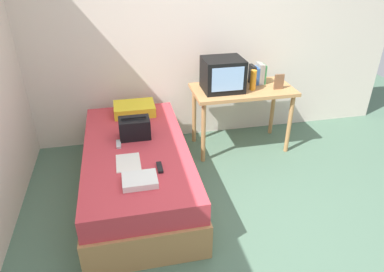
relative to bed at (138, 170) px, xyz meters
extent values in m
plane|color=#4C6B56|center=(0.82, -0.85, -0.26)|extent=(8.00, 8.00, 0.00)
cube|color=beige|center=(0.82, 1.15, 1.04)|extent=(5.20, 0.10, 2.60)
cube|color=#B27F4C|center=(0.00, 0.00, -0.10)|extent=(1.00, 2.00, 0.33)
cube|color=#C63842|center=(0.00, 0.00, 0.17)|extent=(0.97, 1.94, 0.21)
cube|color=#B27F4C|center=(1.29, 0.66, 0.49)|extent=(1.16, 0.60, 0.04)
cylinder|color=#B27F4C|center=(0.77, 0.42, 0.10)|extent=(0.05, 0.05, 0.73)
cylinder|color=#B27F4C|center=(1.81, 0.42, 0.10)|extent=(0.05, 0.05, 0.73)
cylinder|color=#B27F4C|center=(0.77, 0.90, 0.10)|extent=(0.05, 0.05, 0.73)
cylinder|color=#B27F4C|center=(1.81, 0.90, 0.10)|extent=(0.05, 0.05, 0.73)
cube|color=black|center=(1.04, 0.66, 0.69)|extent=(0.44, 0.38, 0.36)
cube|color=#8CB2E0|center=(1.04, 0.47, 0.70)|extent=(0.35, 0.01, 0.26)
cylinder|color=orange|center=(1.38, 0.59, 0.62)|extent=(0.07, 0.07, 0.23)
cube|color=black|center=(1.44, 0.78, 0.62)|extent=(0.04, 0.15, 0.22)
cube|color=#2D5699|center=(1.48, 0.78, 0.60)|extent=(0.04, 0.15, 0.20)
cube|color=gray|center=(1.52, 0.78, 0.63)|extent=(0.03, 0.15, 0.24)
cube|color=gray|center=(1.55, 0.78, 0.62)|extent=(0.03, 0.15, 0.24)
cube|color=#337F47|center=(1.58, 0.78, 0.62)|extent=(0.02, 0.14, 0.22)
cube|color=brown|center=(1.68, 0.55, 0.59)|extent=(0.11, 0.02, 0.17)
cube|color=yellow|center=(0.04, 0.75, 0.33)|extent=(0.45, 0.34, 0.11)
cube|color=black|center=(0.01, 0.18, 0.37)|extent=(0.30, 0.20, 0.20)
cylinder|color=black|center=(0.01, 0.18, 0.49)|extent=(0.24, 0.02, 0.02)
cube|color=white|center=(-0.08, -0.28, 0.27)|extent=(0.21, 0.29, 0.01)
cube|color=black|center=(0.18, -0.42, 0.28)|extent=(0.04, 0.16, 0.02)
cube|color=#B7B7BC|center=(-0.16, 0.06, 0.28)|extent=(0.04, 0.14, 0.02)
cube|color=white|center=(-0.01, -0.59, 0.30)|extent=(0.28, 0.22, 0.05)
camera|label=1|loc=(-0.08, -2.91, 1.96)|focal=32.68mm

